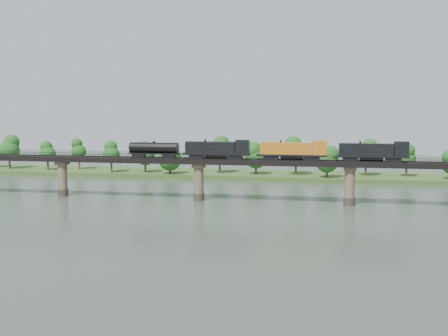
# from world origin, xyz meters

# --- Properties ---
(ground) EXTENTS (400.00, 400.00, 0.00)m
(ground) POSITION_xyz_m (0.00, 0.00, 0.00)
(ground) COLOR #344133
(ground) RESTS_ON ground
(far_bank) EXTENTS (300.00, 24.00, 1.60)m
(far_bank) POSITION_xyz_m (0.00, 85.00, 0.80)
(far_bank) COLOR #345321
(far_bank) RESTS_ON ground
(bridge) EXTENTS (236.00, 30.00, 11.50)m
(bridge) POSITION_xyz_m (0.00, 30.00, 5.46)
(bridge) COLOR #473A2D
(bridge) RESTS_ON ground
(bridge_superstructure) EXTENTS (220.00, 4.90, 0.75)m
(bridge_superstructure) POSITION_xyz_m (0.00, 30.00, 11.79)
(bridge_superstructure) COLOR black
(bridge_superstructure) RESTS_ON bridge
(far_treeline) EXTENTS (289.06, 17.54, 13.60)m
(far_treeline) POSITION_xyz_m (-8.21, 80.52, 8.83)
(far_treeline) COLOR #382619
(far_treeline) RESTS_ON far_bank
(freight_train) EXTENTS (74.37, 2.90, 5.12)m
(freight_train) POSITION_xyz_m (18.42, 30.00, 13.94)
(freight_train) COLOR black
(freight_train) RESTS_ON bridge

